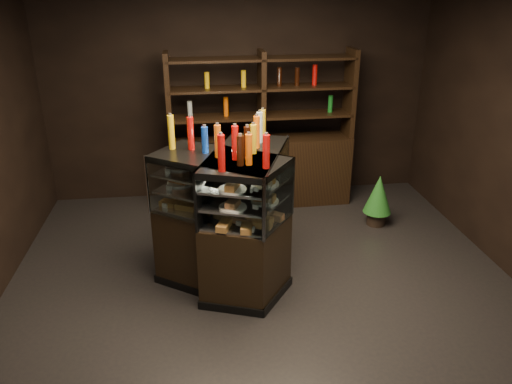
% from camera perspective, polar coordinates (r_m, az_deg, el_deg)
% --- Properties ---
extents(ground, '(5.00, 5.00, 0.00)m').
position_cam_1_polar(ground, '(4.90, 1.04, -11.31)').
color(ground, black).
rests_on(ground, ground).
extents(room_shell, '(5.02, 5.02, 3.01)m').
position_cam_1_polar(room_shell, '(4.13, 1.23, 11.51)').
color(room_shell, black).
rests_on(room_shell, ground).
extents(display_case, '(1.41, 1.36, 1.34)m').
position_cam_1_polar(display_case, '(4.84, -2.52, -5.57)').
color(display_case, black).
rests_on(display_case, ground).
extents(food_display, '(1.04, 1.14, 0.42)m').
position_cam_1_polar(food_display, '(4.60, -2.61, 0.34)').
color(food_display, '#C07A45').
rests_on(food_display, display_case).
extents(bottles_top, '(0.88, 1.00, 0.30)m').
position_cam_1_polar(bottles_top, '(4.44, -2.75, 6.04)').
color(bottles_top, '#147223').
rests_on(bottles_top, display_case).
extents(potted_conifer, '(0.34, 0.34, 0.72)m').
position_cam_1_polar(potted_conifer, '(6.15, 13.84, -0.14)').
color(potted_conifer, black).
rests_on(potted_conifer, ground).
extents(back_shelving, '(2.34, 0.48, 2.00)m').
position_cam_1_polar(back_shelving, '(6.48, 0.60, 3.63)').
color(back_shelving, black).
rests_on(back_shelving, ground).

